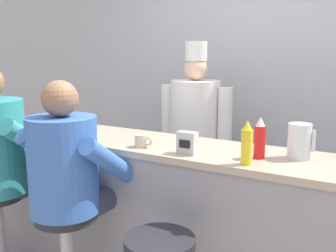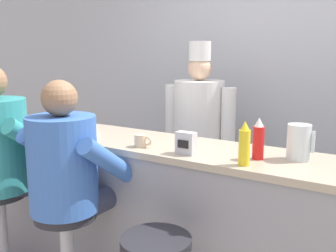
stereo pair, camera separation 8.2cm
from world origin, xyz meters
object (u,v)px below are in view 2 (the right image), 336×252
water_pitcher_clear (299,142)px  napkin_dispenser_chrome (186,143)px  coffee_mug_tan (141,141)px  cook_in_whites_near (199,132)px  ketchup_bottle_red (258,140)px  cereal_bowl (87,128)px  diner_seated_blue (68,172)px  mustard_bottle_yellow (244,145)px  breakfast_plate (82,136)px  diner_seated_teal (0,151)px

water_pitcher_clear → napkin_dispenser_chrome: 0.61m
coffee_mug_tan → cook_in_whites_near: bearing=97.9°
ketchup_bottle_red → cereal_bowl: (-1.31, 0.05, -0.08)m
ketchup_bottle_red → cook_in_whites_near: bearing=133.4°
ketchup_bottle_red → coffee_mug_tan: (-0.70, -0.12, -0.07)m
diner_seated_blue → ketchup_bottle_red: bearing=24.8°
mustard_bottle_yellow → breakfast_plate: mustard_bottle_yellow is taller
water_pitcher_clear → breakfast_plate: 1.39m
water_pitcher_clear → diner_seated_teal: bearing=-163.0°
cereal_bowl → coffee_mug_tan: 0.64m
diner_seated_teal → diner_seated_blue: 0.65m
napkin_dispenser_chrome → coffee_mug_tan: bearing=179.4°
mustard_bottle_yellow → cook_in_whites_near: (-0.82, 1.03, -0.20)m
mustard_bottle_yellow → cook_in_whites_near: bearing=128.3°
ketchup_bottle_red → breakfast_plate: ketchup_bottle_red is taller
cereal_bowl → diner_seated_teal: bearing=-122.9°
water_pitcher_clear → diner_seated_teal: size_ratio=0.13×
mustard_bottle_yellow → breakfast_plate: bearing=179.2°
napkin_dispenser_chrome → water_pitcher_clear: bearing=21.6°
breakfast_plate → coffee_mug_tan: (0.48, 0.02, 0.03)m
ketchup_bottle_red → mustard_bottle_yellow: mustard_bottle_yellow is taller
cook_in_whites_near → ketchup_bottle_red: bearing=-46.6°
breakfast_plate → coffee_mug_tan: bearing=2.4°
water_pitcher_clear → cook_in_whites_near: size_ratio=0.12×
coffee_mug_tan → diner_seated_blue: diner_seated_blue is taller
water_pitcher_clear → cook_in_whites_near: bearing=142.8°
diner_seated_teal → cereal_bowl: bearing=57.1°
water_pitcher_clear → breakfast_plate: (-1.36, -0.24, -0.08)m
mustard_bottle_yellow → diner_seated_teal: bearing=-169.5°
diner_seated_teal → cook_in_whites_near: (0.80, 1.33, -0.01)m
cereal_bowl → cook_in_whites_near: (0.48, 0.84, -0.12)m
water_pitcher_clear → diner_seated_teal: 1.91m
cereal_bowl → diner_seated_blue: size_ratio=0.10×
water_pitcher_clear → napkin_dispenser_chrome: water_pitcher_clear is taller
breakfast_plate → cereal_bowl: (-0.14, 0.18, 0.01)m
breakfast_plate → cook_in_whites_near: bearing=71.5°
ketchup_bottle_red → diner_seated_blue: 1.11m
mustard_bottle_yellow → napkin_dispenser_chrome: mustard_bottle_yellow is taller
napkin_dispenser_chrome → diner_seated_teal: (-1.25, -0.33, -0.15)m
napkin_dispenser_chrome → cook_in_whites_near: cook_in_whites_near is taller
mustard_bottle_yellow → cereal_bowl: 1.31m
cereal_bowl → coffee_mug_tan: bearing=-14.7°
cereal_bowl → diner_seated_teal: diner_seated_teal is taller
coffee_mug_tan → diner_seated_teal: size_ratio=0.08×
coffee_mug_tan → diner_seated_teal: (-0.94, -0.34, -0.12)m
mustard_bottle_yellow → water_pitcher_clear: 0.33m
coffee_mug_tan → cook_in_whites_near: cook_in_whites_near is taller
coffee_mug_tan → cook_in_whites_near: (-0.14, 1.00, -0.13)m
mustard_bottle_yellow → cook_in_whites_near: 1.33m
water_pitcher_clear → diner_seated_blue: size_ratio=0.14×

